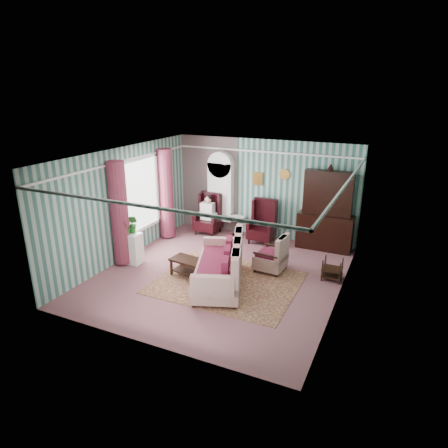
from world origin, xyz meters
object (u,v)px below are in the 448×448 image
at_px(round_side_table, 237,227).
at_px(sofa, 218,266).
at_px(plant_stand, 131,248).
at_px(coffee_table, 189,268).
at_px(wingback_left, 208,214).
at_px(wingback_right, 262,222).
at_px(bookcase, 221,196).
at_px(seated_woman, 208,215).
at_px(nest_table, 332,269).
at_px(dresser_hutch, 327,208).
at_px(floral_armchair, 271,253).

height_order(round_side_table, sofa, sofa).
bearing_deg(plant_stand, coffee_table, -1.88).
xyz_separation_m(wingback_left, wingback_right, (1.75, 0.00, 0.00)).
bearing_deg(round_side_table, bookcase, 159.73).
height_order(plant_stand, coffee_table, plant_stand).
bearing_deg(round_side_table, plant_stand, -120.38).
relative_size(seated_woman, nest_table, 2.19).
height_order(wingback_right, coffee_table, wingback_right).
bearing_deg(bookcase, sofa, -65.37).
height_order(wingback_right, seated_woman, wingback_right).
bearing_deg(bookcase, dresser_hutch, -2.11).
distance_m(dresser_hutch, sofa, 3.71).
xyz_separation_m(wingback_left, round_side_table, (0.90, 0.15, -0.33)).
bearing_deg(seated_woman, nest_table, -20.85).
xyz_separation_m(bookcase, wingback_right, (1.50, -0.39, -0.50)).
bearing_deg(floral_armchair, round_side_table, 46.82).
relative_size(bookcase, seated_woman, 1.90).
bearing_deg(round_side_table, nest_table, -28.20).
bearing_deg(floral_armchair, nest_table, -80.48).
bearing_deg(floral_armchair, wingback_left, 61.10).
xyz_separation_m(wingback_right, floral_armchair, (0.84, -1.69, -0.16)).
height_order(dresser_hutch, plant_stand, dresser_hutch).
bearing_deg(dresser_hutch, wingback_right, -171.23).
bearing_deg(wingback_right, seated_woman, 180.00).
bearing_deg(seated_woman, wingback_right, 0.00).
distance_m(bookcase, nest_table, 4.37).
xyz_separation_m(bookcase, sofa, (1.52, -3.33, -0.65)).
xyz_separation_m(bookcase, round_side_table, (0.65, -0.24, -0.82)).
bearing_deg(sofa, plant_stand, 65.47).
distance_m(dresser_hutch, seated_woman, 3.56).
xyz_separation_m(wingback_right, coffee_table, (-0.81, -2.81, -0.41)).
bearing_deg(seated_woman, sofa, -58.84).
xyz_separation_m(wingback_left, sofa, (1.77, -2.94, -0.15)).
bearing_deg(round_side_table, wingback_left, -170.54).
bearing_deg(nest_table, coffee_table, -158.13).
xyz_separation_m(bookcase, floral_armchair, (2.34, -2.08, -0.66)).
bearing_deg(wingback_right, floral_armchair, -63.45).
xyz_separation_m(seated_woman, nest_table, (4.07, -1.55, -0.32)).
xyz_separation_m(nest_table, sofa, (-2.30, -1.39, 0.20)).
bearing_deg(wingback_left, nest_table, -20.85).
relative_size(seated_woman, floral_armchair, 1.28).
bearing_deg(wingback_right, dresser_hutch, 8.77).
height_order(wingback_right, nest_table, wingback_right).
relative_size(plant_stand, coffee_table, 0.89).
relative_size(wingback_left, plant_stand, 1.56).
height_order(wingback_right, sofa, wingback_right).
xyz_separation_m(round_side_table, nest_table, (3.17, -1.70, -0.03)).
bearing_deg(round_side_table, sofa, -74.17).
relative_size(wingback_left, seated_woman, 1.06).
bearing_deg(sofa, round_side_table, -4.58).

